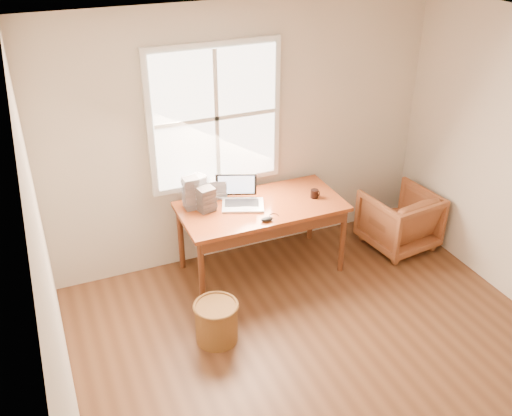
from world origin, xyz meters
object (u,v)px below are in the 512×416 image
(desk, at_px, (261,207))
(armchair, at_px, (399,220))
(laptop, at_px, (243,192))
(cd_stack_a, at_px, (197,191))
(wicker_stool, at_px, (217,322))
(coffee_mug, at_px, (314,194))

(desk, relative_size, armchair, 2.27)
(laptop, bearing_deg, cd_stack_a, 175.00)
(wicker_stool, relative_size, cd_stack_a, 1.18)
(cd_stack_a, bearing_deg, coffee_mug, -15.15)
(laptop, bearing_deg, coffee_mug, 12.63)
(armchair, distance_m, wicker_stool, 2.42)
(desk, xyz_separation_m, coffee_mug, (0.54, -0.06, 0.06))
(armchair, relative_size, wicker_stool, 1.94)
(armchair, height_order, cd_stack_a, cd_stack_a)
(laptop, height_order, coffee_mug, laptop)
(desk, bearing_deg, coffee_mug, -6.77)
(armchair, distance_m, coffee_mug, 1.12)
(desk, relative_size, laptop, 3.63)
(desk, relative_size, wicker_stool, 4.40)
(armchair, bearing_deg, cd_stack_a, -17.51)
(armchair, height_order, wicker_stool, armchair)
(coffee_mug, xyz_separation_m, cd_stack_a, (-1.12, 0.30, 0.11))
(desk, xyz_separation_m, cd_stack_a, (-0.57, 0.24, 0.17))
(desk, xyz_separation_m, laptop, (-0.18, 0.04, 0.18))
(armchair, relative_size, cd_stack_a, 2.29)
(wicker_stool, bearing_deg, desk, 46.88)
(armchair, bearing_deg, wicker_stool, 9.12)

